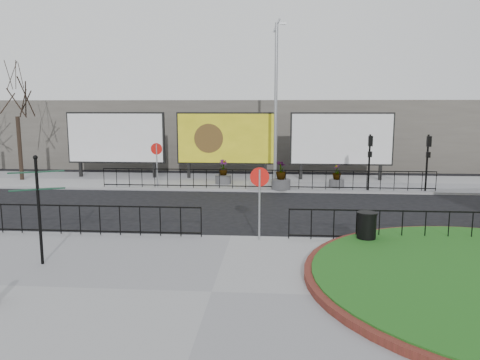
# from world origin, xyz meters

# --- Properties ---
(ground) EXTENTS (90.00, 90.00, 0.00)m
(ground) POSITION_xyz_m (0.00, 0.00, 0.00)
(ground) COLOR black
(ground) RESTS_ON ground
(pavement_near) EXTENTS (30.00, 10.00, 0.12)m
(pavement_near) POSITION_xyz_m (0.00, -5.00, 0.06)
(pavement_near) COLOR gray
(pavement_near) RESTS_ON ground
(pavement_far) EXTENTS (44.00, 6.00, 0.12)m
(pavement_far) POSITION_xyz_m (0.00, 12.00, 0.06)
(pavement_far) COLOR gray
(pavement_far) RESTS_ON ground
(railing_near_left) EXTENTS (10.00, 0.10, 1.10)m
(railing_near_left) POSITION_xyz_m (-6.00, -0.30, 0.67)
(railing_near_left) COLOR black
(railing_near_left) RESTS_ON pavement_near
(railing_near_right) EXTENTS (9.00, 0.10, 1.10)m
(railing_near_right) POSITION_xyz_m (6.50, -0.30, 0.67)
(railing_near_right) COLOR black
(railing_near_right) RESTS_ON pavement_near
(railing_far) EXTENTS (18.00, 0.10, 1.10)m
(railing_far) POSITION_xyz_m (1.00, 9.30, 0.67)
(railing_far) COLOR black
(railing_far) RESTS_ON pavement_far
(speed_sign_far) EXTENTS (0.64, 0.07, 2.47)m
(speed_sign_far) POSITION_xyz_m (-5.00, 9.40, 1.92)
(speed_sign_far) COLOR gray
(speed_sign_far) RESTS_ON pavement_far
(speed_sign_near) EXTENTS (0.64, 0.07, 2.47)m
(speed_sign_near) POSITION_xyz_m (1.00, -0.40, 1.92)
(speed_sign_near) COLOR gray
(speed_sign_near) RESTS_ON pavement_near
(billboard_left) EXTENTS (6.20, 0.31, 4.10)m
(billboard_left) POSITION_xyz_m (-8.50, 12.97, 2.60)
(billboard_left) COLOR black
(billboard_left) RESTS_ON pavement_far
(billboard_mid) EXTENTS (6.20, 0.31, 4.10)m
(billboard_mid) POSITION_xyz_m (-1.50, 12.97, 2.60)
(billboard_mid) COLOR black
(billboard_mid) RESTS_ON pavement_far
(billboard_right) EXTENTS (6.20, 0.31, 4.10)m
(billboard_right) POSITION_xyz_m (5.50, 12.97, 2.60)
(billboard_right) COLOR black
(billboard_right) RESTS_ON pavement_far
(lamp_post) EXTENTS (0.74, 0.18, 9.23)m
(lamp_post) POSITION_xyz_m (1.51, 11.00, 4.83)
(lamp_post) COLOR gray
(lamp_post) RESTS_ON pavement_far
(signal_pole_a) EXTENTS (0.22, 0.26, 3.00)m
(signal_pole_a) POSITION_xyz_m (6.50, 9.34, 2.10)
(signal_pole_a) COLOR black
(signal_pole_a) RESTS_ON pavement_far
(signal_pole_b) EXTENTS (0.22, 0.26, 3.00)m
(signal_pole_b) POSITION_xyz_m (9.50, 9.34, 2.10)
(signal_pole_b) COLOR black
(signal_pole_b) RESTS_ON pavement_far
(tree_left) EXTENTS (2.00, 2.00, 7.00)m
(tree_left) POSITION_xyz_m (-14.00, 11.50, 3.62)
(tree_left) COLOR #2D2119
(tree_left) RESTS_ON pavement_far
(building_backdrop) EXTENTS (40.00, 10.00, 5.00)m
(building_backdrop) POSITION_xyz_m (0.00, 22.00, 2.50)
(building_backdrop) COLOR #5B5650
(building_backdrop) RESTS_ON ground
(fingerpost_sign) EXTENTS (1.41, 0.82, 3.14)m
(fingerpost_sign) POSITION_xyz_m (-5.13, -3.34, 2.01)
(fingerpost_sign) COLOR black
(fingerpost_sign) RESTS_ON pavement_near
(litter_bin) EXTENTS (0.66, 0.66, 1.09)m
(litter_bin) POSITION_xyz_m (4.50, -0.74, 0.67)
(litter_bin) COLOR black
(litter_bin) RESTS_ON pavement_near
(planter_a) EXTENTS (0.94, 0.94, 1.40)m
(planter_a) POSITION_xyz_m (-1.50, 11.00, 0.61)
(planter_a) COLOR #4C4C4F
(planter_a) RESTS_ON pavement_far
(planter_b) EXTENTS (1.03, 1.03, 1.55)m
(planter_b) POSITION_xyz_m (1.83, 9.40, 0.67)
(planter_b) COLOR #4C4C4F
(planter_b) RESTS_ON pavement_far
(planter_c) EXTENTS (0.84, 0.84, 1.29)m
(planter_c) POSITION_xyz_m (4.93, 10.23, 0.59)
(planter_c) COLOR #4C4C4F
(planter_c) RESTS_ON pavement_far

